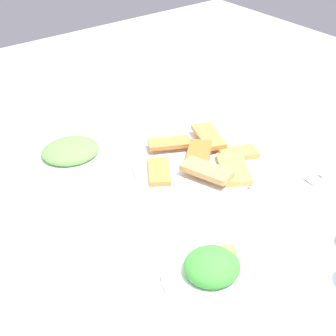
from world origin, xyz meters
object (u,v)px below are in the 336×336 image
pide_platter (199,162)px  salad_plate_rice (212,269)px  spoon (336,198)px  dining_table (149,210)px  salad_plate_greens (71,152)px

pide_platter → salad_plate_rice: salad_plate_rice is taller
salad_plate_rice → spoon: salad_plate_rice is taller
pide_platter → dining_table: bearing=87.0°
salad_plate_greens → salad_plate_rice: bearing=-179.0°
pide_platter → salad_plate_greens: same height
salad_plate_greens → dining_table: bearing=-159.5°
salad_plate_greens → spoon: size_ratio=1.06×
pide_platter → salad_plate_greens: bearing=45.0°
pide_platter → salad_plate_greens: (0.23, 0.23, 0.00)m
spoon → salad_plate_rice: bearing=97.8°
pide_platter → spoon: 0.33m
dining_table → salad_plate_greens: (0.22, 0.08, 0.09)m
dining_table → pide_platter: (-0.01, -0.15, 0.08)m
dining_table → spoon: 0.44m
pide_platter → spoon: bearing=-151.5°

